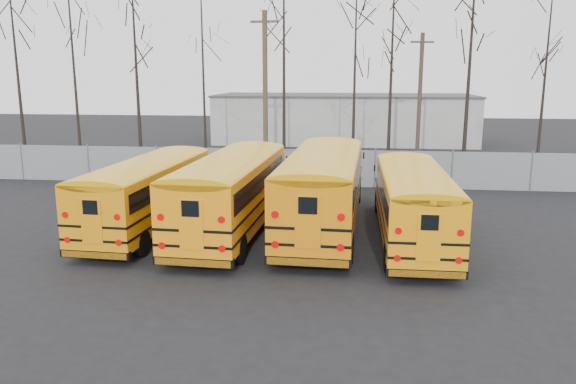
# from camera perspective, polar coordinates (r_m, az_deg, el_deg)

# --- Properties ---
(ground) EXTENTS (120.00, 120.00, 0.00)m
(ground) POSITION_cam_1_polar(r_m,az_deg,el_deg) (18.99, -2.14, -6.54)
(ground) COLOR black
(ground) RESTS_ON ground
(fence) EXTENTS (40.00, 0.04, 2.00)m
(fence) POSITION_cam_1_polar(r_m,az_deg,el_deg) (30.34, 1.24, 2.50)
(fence) COLOR gray
(fence) RESTS_ON ground
(distant_building) EXTENTS (22.00, 8.00, 4.00)m
(distant_building) POSITION_cam_1_polar(r_m,az_deg,el_deg) (49.95, 5.70, 7.40)
(distant_building) COLOR #BABAB5
(distant_building) RESTS_ON ground
(bus_a) EXTENTS (2.85, 10.23, 2.83)m
(bus_a) POSITION_cam_1_polar(r_m,az_deg,el_deg) (22.41, -13.90, 0.41)
(bus_a) COLOR black
(bus_a) RESTS_ON ground
(bus_b) EXTENTS (3.04, 11.05, 3.06)m
(bus_b) POSITION_cam_1_polar(r_m,az_deg,el_deg) (21.39, -5.63, 0.52)
(bus_b) COLOR black
(bus_b) RESTS_ON ground
(bus_c) EXTENTS (3.08, 11.56, 3.21)m
(bus_c) POSITION_cam_1_polar(r_m,az_deg,el_deg) (21.52, 3.63, 0.86)
(bus_c) COLOR black
(bus_c) RESTS_ON ground
(bus_d) EXTENTS (2.31, 10.00, 2.79)m
(bus_d) POSITION_cam_1_polar(r_m,az_deg,el_deg) (20.58, 12.59, -0.63)
(bus_d) COLOR black
(bus_d) RESTS_ON ground
(utility_pole_left) EXTENTS (1.70, 0.30, 9.56)m
(utility_pole_left) POSITION_cam_1_polar(r_m,az_deg,el_deg) (34.00, -2.33, 10.16)
(utility_pole_left) COLOR #4C3B2B
(utility_pole_left) RESTS_ON ground
(utility_pole_right) EXTENTS (1.48, 0.47, 8.44)m
(utility_pole_right) POSITION_cam_1_polar(r_m,az_deg,el_deg) (37.07, 13.22, 9.13)
(utility_pole_right) COLOR #433126
(utility_pole_right) RESTS_ON ground
(tree_0) EXTENTS (0.26, 0.26, 11.25)m
(tree_0) POSITION_cam_1_polar(r_m,az_deg,el_deg) (40.81, -25.73, 10.32)
(tree_0) COLOR black
(tree_0) RESTS_ON ground
(tree_1) EXTENTS (0.26, 0.26, 11.35)m
(tree_1) POSITION_cam_1_polar(r_m,az_deg,el_deg) (35.14, -20.85, 10.71)
(tree_1) COLOR black
(tree_1) RESTS_ON ground
(tree_2) EXTENTS (0.26, 0.26, 10.92)m
(tree_2) POSITION_cam_1_polar(r_m,az_deg,el_deg) (36.63, -15.09, 10.76)
(tree_2) COLOR black
(tree_2) RESTS_ON ground
(tree_3) EXTENTS (0.26, 0.26, 12.07)m
(tree_3) POSITION_cam_1_polar(r_m,az_deg,el_deg) (36.76, -8.60, 11.94)
(tree_3) COLOR black
(tree_3) RESTS_ON ground
(tree_4) EXTENTS (0.26, 0.26, 12.65)m
(tree_4) POSITION_cam_1_polar(r_m,az_deg,el_deg) (34.67, -0.41, 12.54)
(tree_4) COLOR black
(tree_4) RESTS_ON ground
(tree_5) EXTENTS (0.26, 0.26, 10.24)m
(tree_5) POSITION_cam_1_polar(r_m,az_deg,el_deg) (33.06, 6.76, 10.39)
(tree_5) COLOR black
(tree_5) RESTS_ON ground
(tree_6) EXTENTS (0.26, 0.26, 10.50)m
(tree_6) POSITION_cam_1_polar(r_m,az_deg,el_deg) (32.38, 10.39, 10.48)
(tree_6) COLOR black
(tree_6) RESTS_ON ground
(tree_7) EXTENTS (0.26, 0.26, 11.79)m
(tree_7) POSITION_cam_1_polar(r_m,az_deg,el_deg) (34.97, 17.91, 11.27)
(tree_7) COLOR black
(tree_7) RESTS_ON ground
(tree_8) EXTENTS (0.26, 0.26, 10.14)m
(tree_8) POSITION_cam_1_polar(r_m,az_deg,el_deg) (37.18, 24.55, 9.51)
(tree_8) COLOR black
(tree_8) RESTS_ON ground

